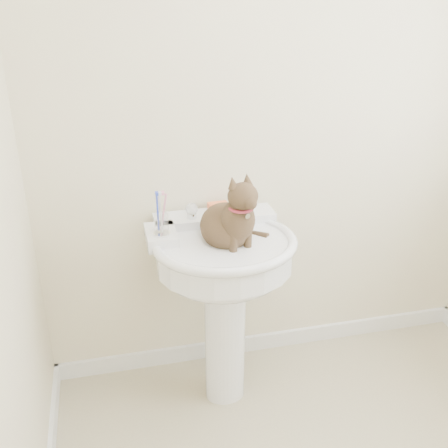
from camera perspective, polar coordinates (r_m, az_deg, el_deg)
wall_back at (r=2.39m, az=5.58°, el=11.19°), size 2.20×0.00×2.50m
baseboard_back at (r=2.91m, az=4.65°, el=-12.56°), size 2.20×0.02×0.09m
pedestal_sink at (r=2.26m, az=0.00°, el=-5.14°), size 0.63×0.61×0.86m
faucet at (r=2.30m, az=-0.82°, el=1.67°), size 0.28×0.12×0.14m
soap_bar at (r=2.39m, az=-0.64°, el=1.94°), size 0.09×0.06×0.03m
toothbrush_cup at (r=2.15m, az=-6.84°, el=0.03°), size 0.07×0.07×0.18m
cat at (r=2.15m, az=0.61°, el=0.19°), size 0.24×0.30×0.44m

